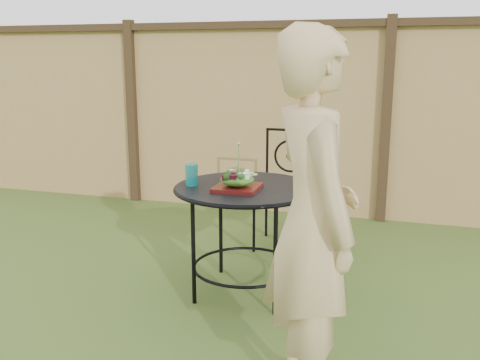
{
  "coord_description": "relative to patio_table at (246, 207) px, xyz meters",
  "views": [
    {
      "loc": [
        1.45,
        -2.94,
        1.53
      ],
      "look_at": [
        0.46,
        0.3,
        0.75
      ],
      "focal_mm": 40.0,
      "sensor_mm": 36.0,
      "label": 1
    }
  ],
  "objects": [
    {
      "name": "patio_chair",
      "position": [
        0.05,
        1.0,
        -0.08
      ],
      "size": [
        0.46,
        0.46,
        0.95
      ],
      "color": "black",
      "rests_on": "ground"
    },
    {
      "name": "patio_table",
      "position": [
        0.0,
        0.0,
        0.0
      ],
      "size": [
        0.92,
        0.92,
        0.72
      ],
      "color": "black",
      "rests_on": "ground"
    },
    {
      "name": "diner",
      "position": [
        0.59,
        -0.98,
        0.25
      ],
      "size": [
        0.64,
        0.72,
        1.66
      ],
      "primitive_type": "imported",
      "rotation": [
        0.0,
        0.0,
        2.07
      ],
      "color": "tan",
      "rests_on": "ground"
    },
    {
      "name": "fork",
      "position": [
        -0.02,
        -0.1,
        0.33
      ],
      "size": [
        0.01,
        0.01,
        0.18
      ],
      "primitive_type": "cylinder",
      "color": "silver",
      "rests_on": "salad"
    },
    {
      "name": "salad_plate",
      "position": [
        -0.03,
        -0.1,
        0.15
      ],
      "size": [
        0.27,
        0.27,
        0.02
      ],
      "primitive_type": "cube",
      "color": "#451409",
      "rests_on": "patio_table"
    },
    {
      "name": "drinking_glass",
      "position": [
        -0.34,
        -0.08,
        0.21
      ],
      "size": [
        0.08,
        0.08,
        0.14
      ],
      "primitive_type": "cylinder",
      "color": "#0C8C91",
      "rests_on": "patio_table"
    },
    {
      "name": "salad",
      "position": [
        -0.03,
        -0.1,
        0.2
      ],
      "size": [
        0.21,
        0.21,
        0.08
      ],
      "primitive_type": "ellipsoid",
      "color": "#235614",
      "rests_on": "salad_plate"
    },
    {
      "name": "ground",
      "position": [
        -0.51,
        -0.25,
        -0.59
      ],
      "size": [
        60.0,
        60.0,
        0.0
      ],
      "primitive_type": "plane",
      "color": "#294315",
      "rests_on": "ground"
    },
    {
      "name": "fence",
      "position": [
        -0.51,
        1.95,
        0.36
      ],
      "size": [
        8.0,
        0.12,
        1.9
      ],
      "color": "tan",
      "rests_on": "ground"
    }
  ]
}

